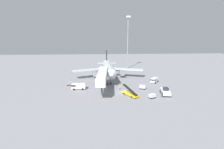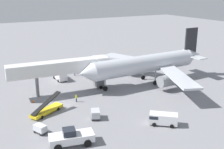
{
  "view_description": "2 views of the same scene",
  "coord_description": "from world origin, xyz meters",
  "px_view_note": "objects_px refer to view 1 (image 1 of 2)",
  "views": [
    {
      "loc": [
        -7.66,
        -55.28,
        18.72
      ],
      "look_at": [
        -2.18,
        14.66,
        3.51
      ],
      "focal_mm": 26.54,
      "sensor_mm": 36.0,
      "label": 1
    },
    {
      "loc": [
        49.24,
        -15.01,
        22.04
      ],
      "look_at": [
        -4.46,
        14.36,
        3.07
      ],
      "focal_mm": 44.42,
      "sensor_mm": 36.0,
      "label": 2
    }
  ],
  "objects_px": {
    "belt_loader_truck": "(130,93)",
    "service_van_near_right": "(154,80)",
    "jet_bridge": "(103,76)",
    "service_van_rear_right": "(78,86)",
    "safety_cone_charlie": "(111,96)",
    "baggage_cart_outer_left": "(152,96)",
    "pushback_tug": "(165,91)",
    "baggage_cart_near_left": "(69,84)",
    "apron_light_mast": "(128,34)",
    "ground_crew_worker_foreground": "(76,84)",
    "ground_crew_worker_midground": "(120,87)",
    "safety_cone_bravo": "(64,83)",
    "safety_cone_alpha": "(67,88)",
    "baggage_cart_rear_left": "(143,87)",
    "airplane_at_gate": "(108,68)"
  },
  "relations": [
    {
      "from": "airplane_at_gate",
      "to": "baggage_cart_outer_left",
      "type": "xyz_separation_m",
      "value": [
        12.31,
        -29.7,
        -3.9
      ]
    },
    {
      "from": "service_van_rear_right",
      "to": "safety_cone_alpha",
      "type": "relative_size",
      "value": 8.22
    },
    {
      "from": "airplane_at_gate",
      "to": "ground_crew_worker_foreground",
      "type": "bearing_deg",
      "value": -135.81
    },
    {
      "from": "jet_bridge",
      "to": "apron_light_mast",
      "type": "bearing_deg",
      "value": 69.43
    },
    {
      "from": "jet_bridge",
      "to": "ground_crew_worker_foreground",
      "type": "distance_m",
      "value": 13.15
    },
    {
      "from": "service_van_rear_right",
      "to": "service_van_near_right",
      "type": "bearing_deg",
      "value": 13.04
    },
    {
      "from": "baggage_cart_rear_left",
      "to": "safety_cone_alpha",
      "type": "distance_m",
      "value": 29.01
    },
    {
      "from": "baggage_cart_outer_left",
      "to": "safety_cone_alpha",
      "type": "distance_m",
      "value": 32.01
    },
    {
      "from": "jet_bridge",
      "to": "ground_crew_worker_foreground",
      "type": "bearing_deg",
      "value": 150.16
    },
    {
      "from": "pushback_tug",
      "to": "service_van_near_right",
      "type": "relative_size",
      "value": 1.43
    },
    {
      "from": "jet_bridge",
      "to": "service_van_rear_right",
      "type": "distance_m",
      "value": 10.32
    },
    {
      "from": "jet_bridge",
      "to": "service_van_rear_right",
      "type": "bearing_deg",
      "value": 170.54
    },
    {
      "from": "jet_bridge",
      "to": "safety_cone_charlie",
      "type": "height_order",
      "value": "jet_bridge"
    },
    {
      "from": "belt_loader_truck",
      "to": "jet_bridge",
      "type": "bearing_deg",
      "value": 141.68
    },
    {
      "from": "service_van_rear_right",
      "to": "safety_cone_bravo",
      "type": "relative_size",
      "value": 8.38
    },
    {
      "from": "safety_cone_charlie",
      "to": "belt_loader_truck",
      "type": "bearing_deg",
      "value": 9.51
    },
    {
      "from": "belt_loader_truck",
      "to": "baggage_cart_outer_left",
      "type": "height_order",
      "value": "belt_loader_truck"
    },
    {
      "from": "baggage_cart_near_left",
      "to": "apron_light_mast",
      "type": "distance_m",
      "value": 52.44
    },
    {
      "from": "service_van_near_right",
      "to": "service_van_rear_right",
      "type": "bearing_deg",
      "value": -166.96
    },
    {
      "from": "service_van_rear_right",
      "to": "safety_cone_bravo",
      "type": "height_order",
      "value": "service_van_rear_right"
    },
    {
      "from": "belt_loader_truck",
      "to": "safety_cone_charlie",
      "type": "xyz_separation_m",
      "value": [
        -6.45,
        -1.08,
        -0.42
      ]
    },
    {
      "from": "ground_crew_worker_foreground",
      "to": "safety_cone_bravo",
      "type": "bearing_deg",
      "value": 144.31
    },
    {
      "from": "airplane_at_gate",
      "to": "service_van_near_right",
      "type": "distance_m",
      "value": 22.42
    },
    {
      "from": "baggage_cart_rear_left",
      "to": "apron_light_mast",
      "type": "xyz_separation_m",
      "value": [
        1.7,
        44.76,
        20.68
      ]
    },
    {
      "from": "pushback_tug",
      "to": "baggage_cart_outer_left",
      "type": "height_order",
      "value": "pushback_tug"
    },
    {
      "from": "jet_bridge",
      "to": "safety_cone_alpha",
      "type": "xyz_separation_m",
      "value": [
        -13.78,
        2.72,
        -5.22
      ]
    },
    {
      "from": "service_van_rear_right",
      "to": "service_van_near_right",
      "type": "xyz_separation_m",
      "value": [
        31.88,
        7.38,
        -0.11
      ]
    },
    {
      "from": "service_van_near_right",
      "to": "apron_light_mast",
      "type": "distance_m",
      "value": 41.62
    },
    {
      "from": "service_van_near_right",
      "to": "baggage_cart_rear_left",
      "type": "distance_m",
      "value": 11.69
    },
    {
      "from": "ground_crew_worker_foreground",
      "to": "safety_cone_alpha",
      "type": "height_order",
      "value": "ground_crew_worker_foreground"
    },
    {
      "from": "service_van_near_right",
      "to": "belt_loader_truck",
      "type": "bearing_deg",
      "value": -130.71
    },
    {
      "from": "baggage_cart_near_left",
      "to": "airplane_at_gate",
      "type": "bearing_deg",
      "value": 36.43
    },
    {
      "from": "service_van_rear_right",
      "to": "service_van_near_right",
      "type": "relative_size",
      "value": 1.06
    },
    {
      "from": "baggage_cart_near_left",
      "to": "safety_cone_bravo",
      "type": "relative_size",
      "value": 4.35
    },
    {
      "from": "jet_bridge",
      "to": "baggage_cart_rear_left",
      "type": "height_order",
      "value": "jet_bridge"
    },
    {
      "from": "pushback_tug",
      "to": "baggage_cart_rear_left",
      "type": "xyz_separation_m",
      "value": [
        -6.08,
        6.82,
        -0.33
      ]
    },
    {
      "from": "jet_bridge",
      "to": "baggage_cart_outer_left",
      "type": "height_order",
      "value": "jet_bridge"
    },
    {
      "from": "belt_loader_truck",
      "to": "service_van_near_right",
      "type": "distance_m",
      "value": 21.04
    },
    {
      "from": "ground_crew_worker_foreground",
      "to": "apron_light_mast",
      "type": "xyz_separation_m",
      "value": [
        27.48,
        38.6,
        20.62
      ]
    },
    {
      "from": "service_van_rear_right",
      "to": "jet_bridge",
      "type": "bearing_deg",
      "value": -9.46
    },
    {
      "from": "apron_light_mast",
      "to": "safety_cone_charlie",
      "type": "bearing_deg",
      "value": -105.2
    },
    {
      "from": "pushback_tug",
      "to": "apron_light_mast",
      "type": "height_order",
      "value": "apron_light_mast"
    },
    {
      "from": "pushback_tug",
      "to": "service_van_rear_right",
      "type": "height_order",
      "value": "pushback_tug"
    },
    {
      "from": "ground_crew_worker_midground",
      "to": "safety_cone_bravo",
      "type": "distance_m",
      "value": 25.03
    },
    {
      "from": "apron_light_mast",
      "to": "baggage_cart_outer_left",
      "type": "bearing_deg",
      "value": -91.25
    },
    {
      "from": "baggage_cart_rear_left",
      "to": "safety_cone_alpha",
      "type": "xyz_separation_m",
      "value": [
        -28.87,
        2.74,
        -0.56
      ]
    },
    {
      "from": "baggage_cart_near_left",
      "to": "baggage_cart_outer_left",
      "type": "bearing_deg",
      "value": -30.76
    },
    {
      "from": "ground_crew_worker_midground",
      "to": "apron_light_mast",
      "type": "relative_size",
      "value": 0.05
    },
    {
      "from": "baggage_cart_outer_left",
      "to": "baggage_cart_near_left",
      "type": "bearing_deg",
      "value": 149.24
    },
    {
      "from": "belt_loader_truck",
      "to": "baggage_cart_outer_left",
      "type": "bearing_deg",
      "value": -23.89
    }
  ]
}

